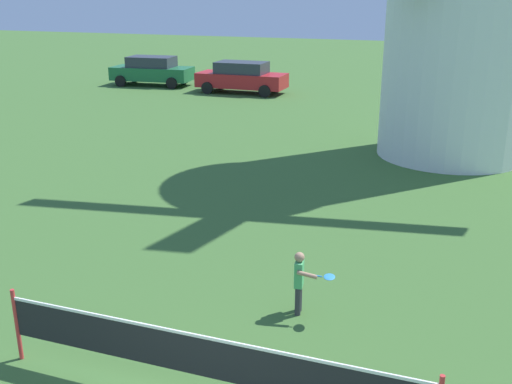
% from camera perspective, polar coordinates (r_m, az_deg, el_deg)
% --- Properties ---
extents(tennis_net, '(5.75, 0.06, 1.10)m').
position_cam_1_polar(tennis_net, '(7.76, -5.21, -15.27)').
color(tennis_net, red).
rests_on(tennis_net, ground_plane).
extents(player_far, '(0.69, 0.39, 1.07)m').
position_cam_1_polar(player_far, '(9.73, 4.27, -8.25)').
color(player_far, '#333338').
rests_on(player_far, ground_plane).
extents(parked_car_green, '(4.50, 2.19, 1.56)m').
position_cam_1_polar(parked_car_green, '(33.85, -9.85, 11.30)').
color(parked_car_green, '#1E6638').
rests_on(parked_car_green, ground_plane).
extents(parked_car_red, '(4.49, 1.89, 1.56)m').
position_cam_1_polar(parked_car_red, '(30.86, -1.37, 10.87)').
color(parked_car_red, red).
rests_on(parked_car_red, ground_plane).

